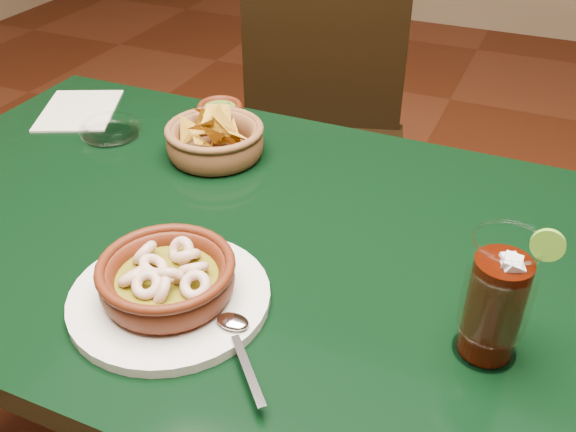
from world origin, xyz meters
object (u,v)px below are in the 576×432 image
at_px(chip_basket, 215,140).
at_px(cola_drink, 496,300).
at_px(dining_table, 217,268).
at_px(shrimp_plate, 168,283).
at_px(dining_chair, 318,135).

relative_size(chip_basket, cola_drink, 1.10).
bearing_deg(dining_table, shrimp_plate, -77.80).
distance_m(dining_table, shrimp_plate, 0.24).
bearing_deg(shrimp_plate, dining_chair, 98.35).
relative_size(dining_chair, shrimp_plate, 2.96).
distance_m(dining_chair, cola_drink, 1.02).
bearing_deg(chip_basket, dining_chair, 89.16).
relative_size(shrimp_plate, chip_basket, 1.58).
xyz_separation_m(shrimp_plate, cola_drink, (0.40, 0.08, 0.05)).
xyz_separation_m(dining_chair, chip_basket, (-0.01, -0.52, 0.23)).
bearing_deg(cola_drink, chip_basket, 151.01).
xyz_separation_m(dining_table, dining_chair, (-0.09, 0.71, -0.10)).
height_order(chip_basket, cola_drink, cola_drink).
relative_size(dining_chair, chip_basket, 4.67).
distance_m(dining_chair, shrimp_plate, 0.94).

